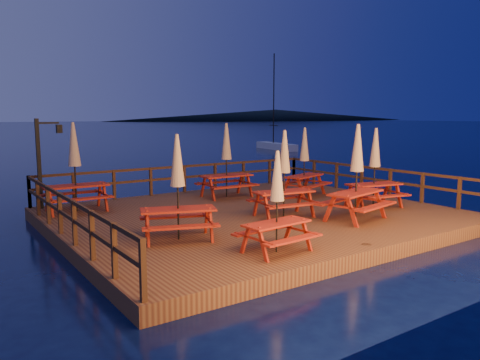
{
  "coord_description": "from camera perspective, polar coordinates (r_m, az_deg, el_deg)",
  "views": [
    {
      "loc": [
        -8.74,
        -11.95,
        3.51
      ],
      "look_at": [
        -0.16,
        0.6,
        1.39
      ],
      "focal_mm": 35.0,
      "sensor_mm": 36.0,
      "label": 1
    }
  ],
  "objects": [
    {
      "name": "picnic_table_3",
      "position": [
        14.22,
        14.04,
        1.1
      ],
      "size": [
        2.29,
        2.02,
        2.85
      ],
      "rotation": [
        0.0,
        0.0,
        0.21
      ],
      "color": "maroon",
      "rests_on": "deck"
    },
    {
      "name": "sailboat",
      "position": [
        48.12,
        4.42,
        4.12
      ],
      "size": [
        2.14,
        6.71,
        9.83
      ],
      "rotation": [
        0.0,
        0.0,
        -0.16
      ],
      "color": "silver",
      "rests_on": "ground"
    },
    {
      "name": "headland_right",
      "position": [
        309.96,
        4.37,
        7.91
      ],
      "size": [
        230.4,
        86.4,
        7.0
      ],
      "primitive_type": "ellipsoid",
      "color": "black",
      "rests_on": "ground"
    },
    {
      "name": "picnic_table_6",
      "position": [
        17.75,
        -1.66,
        2.59
      ],
      "size": [
        2.04,
        1.71,
        2.81
      ],
      "rotation": [
        0.0,
        0.0,
        -0.05
      ],
      "color": "maroon",
      "rests_on": "deck"
    },
    {
      "name": "picnic_table_7",
      "position": [
        10.59,
        4.53,
        -2.46
      ],
      "size": [
        1.72,
        1.46,
        2.32
      ],
      "rotation": [
        0.0,
        0.0,
        0.08
      ],
      "color": "maroon",
      "rests_on": "deck"
    },
    {
      "name": "picnic_table_4",
      "position": [
        16.4,
        16.1,
        1.62
      ],
      "size": [
        2.16,
        1.9,
        2.69
      ],
      "rotation": [
        0.0,
        0.0,
        -0.21
      ],
      "color": "maroon",
      "rests_on": "deck"
    },
    {
      "name": "ground",
      "position": [
        15.22,
        1.79,
        -5.41
      ],
      "size": [
        500.0,
        500.0,
        0.0
      ],
      "primitive_type": "plane",
      "color": "black",
      "rests_on": "ground"
    },
    {
      "name": "picnic_table_2",
      "position": [
        11.7,
        -7.61,
        -0.67
      ],
      "size": [
        2.26,
        2.06,
        2.65
      ],
      "rotation": [
        0.0,
        0.0,
        -0.35
      ],
      "color": "maroon",
      "rests_on": "deck"
    },
    {
      "name": "picnic_table_1",
      "position": [
        14.32,
        5.41,
        0.96
      ],
      "size": [
        2.08,
        1.8,
        2.66
      ],
      "rotation": [
        0.0,
        0.0,
        -0.16
      ],
      "color": "maroon",
      "rests_on": "deck"
    },
    {
      "name": "lamp_post",
      "position": [
        16.89,
        -22.83,
        2.84
      ],
      "size": [
        0.85,
        0.18,
        3.0
      ],
      "color": "black",
      "rests_on": "deck"
    },
    {
      "name": "deck_piles",
      "position": [
        15.29,
        1.79,
        -6.51
      ],
      "size": [
        11.44,
        9.44,
        1.4
      ],
      "color": "#341A10",
      "rests_on": "ground"
    },
    {
      "name": "picnic_table_0",
      "position": [
        15.96,
        -19.5,
        1.67
      ],
      "size": [
        2.09,
        1.74,
        2.88
      ],
      "rotation": [
        0.0,
        0.0,
        -0.04
      ],
      "color": "maroon",
      "rests_on": "deck"
    },
    {
      "name": "picnic_table_5",
      "position": [
        18.25,
        7.84,
        2.38
      ],
      "size": [
        2.21,
        1.99,
        2.64
      ],
      "rotation": [
        0.0,
        0.0,
        0.3
      ],
      "color": "maroon",
      "rests_on": "deck"
    },
    {
      "name": "deck",
      "position": [
        15.17,
        1.8,
        -4.68
      ],
      "size": [
        12.0,
        10.0,
        0.4
      ],
      "primitive_type": "cube",
      "color": "#4B2618",
      "rests_on": "ground"
    },
    {
      "name": "railing",
      "position": [
        16.44,
        -1.84,
        -0.28
      ],
      "size": [
        11.8,
        9.75,
        1.1
      ],
      "color": "#341A10",
      "rests_on": "deck"
    }
  ]
}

